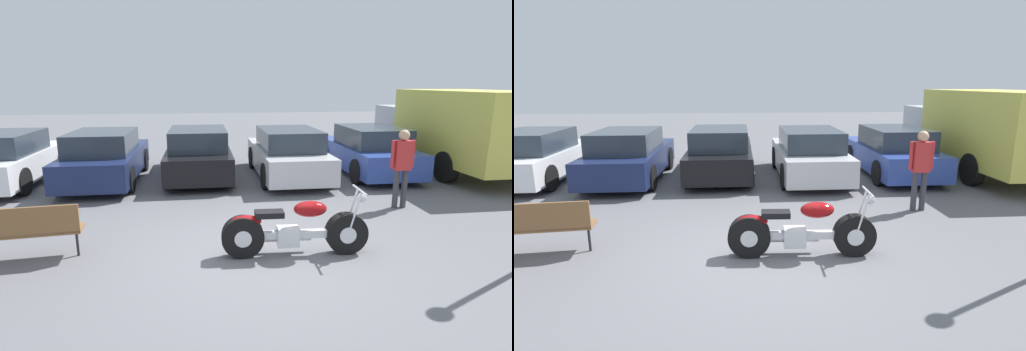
% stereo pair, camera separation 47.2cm
% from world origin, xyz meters
% --- Properties ---
extents(ground_plane, '(60.00, 60.00, 0.00)m').
position_xyz_m(ground_plane, '(0.00, 0.00, 0.00)').
color(ground_plane, slate).
extents(motorcycle, '(2.30, 0.62, 1.04)m').
position_xyz_m(motorcycle, '(0.47, -0.01, 0.41)').
color(motorcycle, black).
rests_on(motorcycle, ground_plane).
extents(parked_car_white, '(1.81, 4.20, 1.40)m').
position_xyz_m(parked_car_white, '(-5.97, 5.43, 0.67)').
color(parked_car_white, white).
rests_on(parked_car_white, ground_plane).
extents(parked_car_navy, '(1.81, 4.20, 1.40)m').
position_xyz_m(parked_car_navy, '(-3.48, 5.33, 0.67)').
color(parked_car_navy, '#19234C').
rests_on(parked_car_navy, ground_plane).
extents(parked_car_black, '(1.81, 4.20, 1.40)m').
position_xyz_m(parked_car_black, '(-0.99, 5.60, 0.67)').
color(parked_car_black, black).
rests_on(parked_car_black, ground_plane).
extents(parked_car_silver, '(1.81, 4.20, 1.40)m').
position_xyz_m(parked_car_silver, '(1.50, 5.19, 0.67)').
color(parked_car_silver, '#BCBCC1').
rests_on(parked_car_silver, ground_plane).
extents(parked_car_blue, '(1.81, 4.20, 1.40)m').
position_xyz_m(parked_car_blue, '(3.99, 5.39, 0.67)').
color(parked_car_blue, '#2D479E').
rests_on(parked_car_blue, ground_plane).
extents(delivery_truck, '(2.34, 6.18, 2.43)m').
position_xyz_m(delivery_truck, '(6.66, 5.29, 1.36)').
color(delivery_truck, '#CCC64C').
rests_on(delivery_truck, ground_plane).
extents(park_bench, '(1.74, 0.56, 0.89)m').
position_xyz_m(park_bench, '(-3.61, 0.26, 0.55)').
color(park_bench, brown).
rests_on(park_bench, ground_plane).
extents(person_standing, '(0.52, 0.23, 1.69)m').
position_xyz_m(person_standing, '(3.30, 2.06, 1.00)').
color(person_standing, '#38383D').
rests_on(person_standing, ground_plane).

